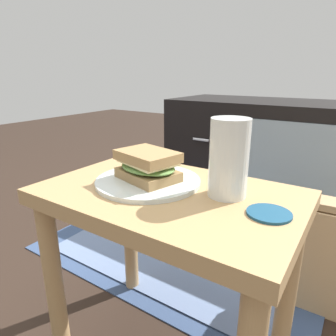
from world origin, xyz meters
TOP-DOWN VIEW (x-y plane):
  - side_table at (0.00, 0.00)m, footprint 0.56×0.36m
  - tv_cabinet at (-0.03, 0.95)m, footprint 0.96×0.46m
  - area_rug at (-0.22, 0.38)m, footprint 1.10×0.61m
  - plate at (-0.06, 0.01)m, footprint 0.24×0.24m
  - sandwich_front at (-0.06, 0.01)m, footprint 0.17×0.14m
  - beer_glass at (0.12, 0.04)m, footprint 0.08×0.08m
  - coaster at (0.22, -0.00)m, footprint 0.08×0.08m
  - paper_bag at (0.31, 0.41)m, footprint 0.22×0.13m

SIDE VIEW (x-z plane):
  - area_rug at x=-0.22m, z-range 0.00..0.01m
  - paper_bag at x=0.31m, z-range 0.00..0.35m
  - tv_cabinet at x=-0.03m, z-range 0.00..0.58m
  - side_table at x=0.00m, z-range 0.14..0.60m
  - coaster at x=0.22m, z-range 0.46..0.47m
  - plate at x=-0.06m, z-range 0.46..0.47m
  - sandwich_front at x=-0.06m, z-range 0.47..0.54m
  - beer_glass at x=0.12m, z-range 0.46..0.62m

